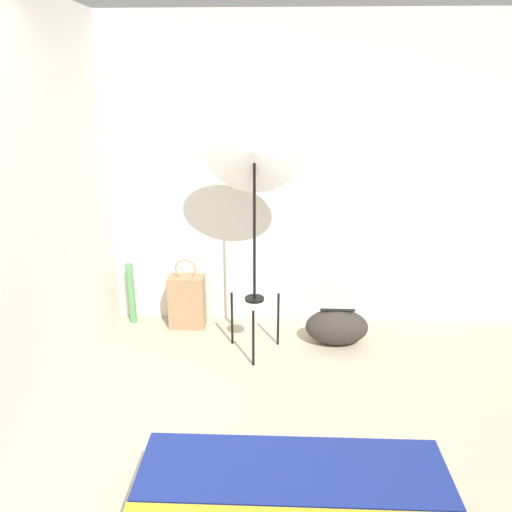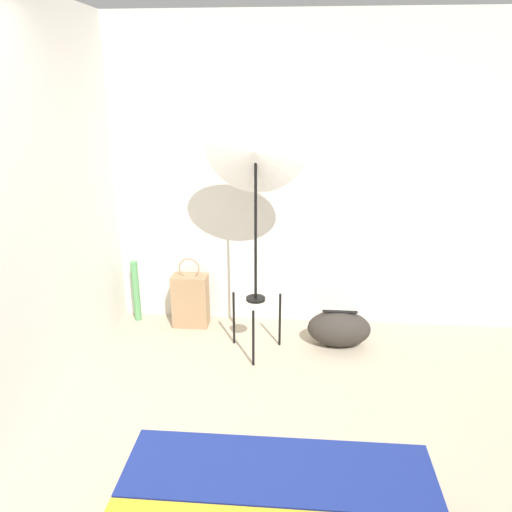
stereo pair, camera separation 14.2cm
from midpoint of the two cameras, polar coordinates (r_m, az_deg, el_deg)
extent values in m
cube|color=silver|center=(4.26, 2.20, 8.89)|extent=(8.00, 0.05, 2.60)
cube|color=silver|center=(3.20, -23.89, 3.71)|extent=(0.05, 8.00, 2.60)
cube|color=navy|center=(2.46, 4.41, -23.42)|extent=(1.40, 0.43, 0.04)
cylinder|color=black|center=(3.83, 0.76, -9.40)|extent=(0.02, 0.02, 0.46)
cylinder|color=black|center=(4.13, -1.56, -7.12)|extent=(0.02, 0.02, 0.46)
cylinder|color=black|center=(4.11, 3.74, -7.30)|extent=(0.02, 0.02, 0.46)
cylinder|color=black|center=(3.92, 1.00, -4.92)|extent=(0.15, 0.15, 0.02)
cylinder|color=black|center=(3.72, 1.05, 3.28)|extent=(0.02, 0.02, 1.16)
cone|color=white|center=(3.60, 1.11, 12.22)|extent=(0.77, 0.33, 0.78)
cube|color=#9E7A56|center=(4.46, -6.59, -5.08)|extent=(0.31, 0.18, 0.47)
torus|color=#9E7A56|center=(4.34, -6.74, -1.39)|extent=(0.18, 0.01, 0.18)
ellipsoid|color=#332D28|center=(4.21, 10.42, -8.16)|extent=(0.52, 0.30, 0.30)
cube|color=black|center=(4.14, 10.55, -6.27)|extent=(0.28, 0.04, 0.01)
cylinder|color=#56995B|center=(4.62, -12.69, -3.94)|extent=(0.06, 0.06, 0.57)
camera|label=1|loc=(0.07, -88.86, 0.40)|focal=35.00mm
camera|label=2|loc=(0.07, 91.14, -0.40)|focal=35.00mm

